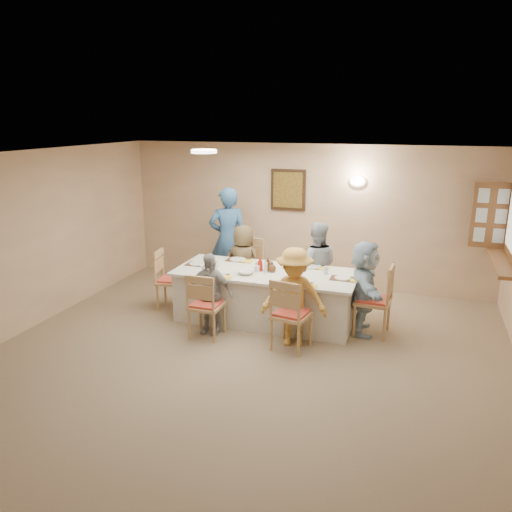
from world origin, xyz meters
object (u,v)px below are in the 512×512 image
(chair_front_left, at_px, (206,304))
(diner_right_end, at_px, (364,288))
(chair_front_right, at_px, (292,313))
(diner_back_right, at_px, (316,266))
(caregiver, at_px, (228,239))
(chair_back_right, at_px, (317,278))
(chair_left_end, at_px, (172,279))
(diner_front_right, at_px, (294,297))
(condiment_ketchup, at_px, (260,264))
(diner_back_left, at_px, (243,263))
(chair_back_left, at_px, (246,269))
(dining_table, at_px, (266,296))
(chair_right_end, at_px, (373,299))
(diner_front_left, at_px, (210,293))

(chair_front_left, distance_m, diner_right_end, 2.18)
(chair_front_right, bearing_deg, chair_front_left, 10.38)
(diner_back_right, relative_size, caregiver, 0.78)
(chair_back_right, distance_m, chair_left_end, 2.29)
(chair_left_end, relative_size, diner_front_right, 0.71)
(chair_left_end, distance_m, condiment_ketchup, 1.52)
(chair_front_right, height_order, diner_back_left, diner_back_left)
(diner_back_left, relative_size, diner_front_right, 0.95)
(chair_back_left, relative_size, diner_back_left, 0.79)
(chair_left_end, relative_size, condiment_ketchup, 4.44)
(chair_left_end, bearing_deg, diner_front_right, -117.61)
(diner_right_end, bearing_deg, caregiver, 53.95)
(diner_right_end, bearing_deg, dining_table, 78.91)
(chair_right_end, bearing_deg, diner_front_left, -68.62)
(chair_back_right, xyz_separation_m, chair_front_right, (0.00, -1.60, 0.02))
(chair_left_end, bearing_deg, diner_right_end, -100.06)
(chair_front_left, height_order, diner_front_right, diner_front_right)
(chair_left_end, xyz_separation_m, diner_front_right, (2.15, -0.68, 0.19))
(chair_right_end, xyz_separation_m, diner_back_left, (-2.15, 0.68, 0.13))
(chair_back_left, xyz_separation_m, chair_right_end, (2.15, -0.80, 0.01))
(chair_back_right, distance_m, condiment_ketchup, 1.13)
(diner_front_right, relative_size, caregiver, 0.74)
(diner_front_left, bearing_deg, chair_left_end, 144.01)
(diner_front_left, distance_m, condiment_ketchup, 0.89)
(dining_table, bearing_deg, chair_front_right, -53.13)
(chair_back_right, xyz_separation_m, chair_front_left, (-1.20, -1.60, -0.00))
(chair_back_left, distance_m, diner_right_end, 2.18)
(diner_back_right, bearing_deg, condiment_ketchup, 33.22)
(chair_front_left, relative_size, caregiver, 0.52)
(chair_back_right, xyz_separation_m, condiment_ketchup, (-0.69, -0.81, 0.39))
(dining_table, relative_size, chair_left_end, 2.81)
(chair_front_right, bearing_deg, chair_right_end, -129.52)
(chair_back_left, bearing_deg, diner_front_left, -79.97)
(diner_front_left, relative_size, condiment_ketchup, 5.44)
(chair_back_left, height_order, diner_back_right, diner_back_right)
(dining_table, bearing_deg, diner_front_right, -48.58)
(chair_back_right, distance_m, diner_back_right, 0.26)
(chair_left_end, height_order, diner_front_right, diner_front_right)
(dining_table, height_order, diner_front_left, diner_front_left)
(chair_front_right, bearing_deg, diner_front_right, -79.62)
(chair_front_left, xyz_separation_m, diner_right_end, (2.02, 0.80, 0.20))
(chair_right_end, distance_m, diner_back_right, 1.18)
(diner_back_right, height_order, condiment_ketchup, diner_back_right)
(chair_front_left, bearing_deg, dining_table, -127.16)
(chair_right_end, height_order, diner_right_end, diner_right_end)
(chair_front_right, height_order, diner_front_right, diner_front_right)
(diner_front_right, bearing_deg, chair_back_right, 79.97)
(diner_back_left, xyz_separation_m, diner_right_end, (2.02, -0.68, 0.03))
(chair_back_left, bearing_deg, diner_right_end, -11.57)
(chair_front_left, relative_size, chair_front_right, 0.95)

